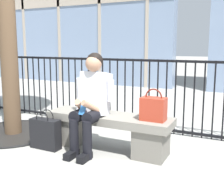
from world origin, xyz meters
TOP-DOWN VIEW (x-y plane):
  - ground_plane at (0.00, 0.00)m, footprint 60.00×60.00m
  - stone_bench at (0.00, 0.00)m, footprint 1.60×0.44m
  - seated_person_with_phone at (-0.17, -0.13)m, footprint 0.52×0.66m
  - handbag_on_bench at (0.58, -0.01)m, footprint 0.28×0.18m
  - shopping_bag at (-0.73, -0.33)m, footprint 0.40×0.15m
  - plaza_railing at (0.00, 0.96)m, footprint 7.56×0.04m

SIDE VIEW (x-z plane):
  - ground_plane at x=0.00m, z-range 0.00..0.00m
  - shopping_bag at x=-0.73m, z-range -0.05..0.45m
  - stone_bench at x=0.00m, z-range 0.05..0.50m
  - plaza_railing at x=0.00m, z-range 0.01..1.10m
  - handbag_on_bench at x=0.58m, z-range 0.40..0.77m
  - seated_person_with_phone at x=-0.17m, z-range 0.04..1.26m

